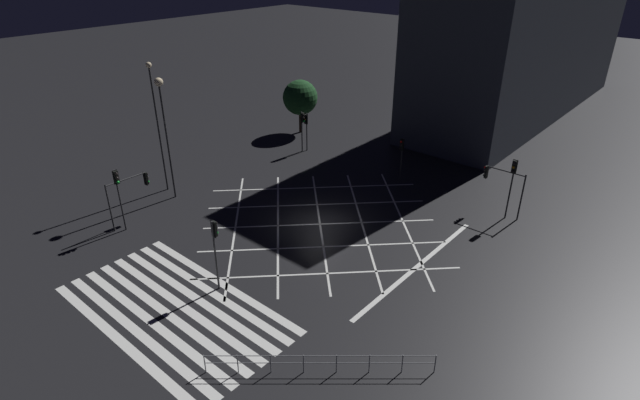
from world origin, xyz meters
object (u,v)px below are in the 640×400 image
Objects in this scene: traffic_light_nw_cross at (306,124)px; street_tree_near at (300,98)px; traffic_light_sw_cross at (131,188)px; traffic_light_ne_cross at (512,177)px; traffic_light_ne_main at (501,180)px; street_lamp_west at (156,113)px; traffic_light_nw_main at (303,124)px; street_lamp_east at (163,109)px; traffic_light_sw_main at (118,188)px; traffic_light_median_south at (215,241)px; traffic_light_median_north at (401,151)px.

street_tree_near is (-3.95, 3.50, 1.06)m from traffic_light_nw_cross.
traffic_light_sw_cross is 0.65× the size of street_tree_near.
traffic_light_ne_cross reaches higher than traffic_light_ne_main.
street_lamp_west is at bearing 31.92° from traffic_light_ne_main.
traffic_light_nw_main is at bearing -45.13° from street_tree_near.
traffic_light_sw_cross is at bearing -73.32° from street_lamp_east.
traffic_light_ne_main is (18.13, 18.92, -0.58)m from traffic_light_sw_main.
street_tree_near is (-4.50, 22.50, 0.46)m from traffic_light_sw_main.
traffic_light_ne_cross reaches higher than traffic_light_nw_cross.
street_tree_near is (-14.44, 22.44, 0.53)m from traffic_light_median_south.
traffic_light_median_south is (10.58, -18.56, 0.38)m from traffic_light_nw_main.
traffic_light_sw_cross is at bearing 43.64° from traffic_light_ne_main.
traffic_light_nw_cross is 0.67× the size of street_tree_near.
street_lamp_west is at bearing -43.74° from traffic_light_median_north.
traffic_light_median_north is at bearing 3.07° from traffic_light_nw_main.
street_lamp_east is (-1.21, 4.03, 4.39)m from traffic_light_sw_cross.
street_tree_near is at bearing -8.99° from traffic_light_ne_main.
traffic_light_nw_cross reaches higher than traffic_light_sw_cross.
street_tree_near is at bearing 93.93° from street_lamp_west.
street_tree_near is at bearing 32.77° from traffic_light_median_south.
traffic_light_median_north is (10.35, 0.56, -0.17)m from traffic_light_nw_main.
traffic_light_sw_cross is at bearing 0.07° from traffic_light_nw_cross.
street_tree_near reaches higher than traffic_light_nw_main.
street_tree_near is at bearing -103.16° from traffic_light_median_north.
traffic_light_sw_main is at bearing -26.84° from traffic_light_median_north.
traffic_light_nw_main is at bearing 0.38° from traffic_light_sw_cross.
traffic_light_sw_main reaches higher than traffic_light_nw_cross.
traffic_light_sw_main is 0.45× the size of street_lamp_west.
traffic_light_median_south reaches higher than traffic_light_ne_main.
street_lamp_west reaches higher than traffic_light_ne_main.
traffic_light_nw_main is 5.55m from street_tree_near.
street_lamp_east is (-1.74, 5.17, 3.82)m from traffic_light_sw_main.
traffic_light_sw_cross is 6.40m from street_lamp_west.
street_tree_near reaches higher than traffic_light_nw_cross.
traffic_light_median_north is (10.25, 0.18, -0.02)m from traffic_light_nw_cross.
street_lamp_east is (-20.73, -13.39, 3.80)m from traffic_light_ne_cross.
traffic_light_median_north is at bearing 46.26° from street_lamp_west.
street_lamp_east is 1.70× the size of street_tree_near.
traffic_light_ne_main is (-0.87, 0.36, -0.60)m from traffic_light_ne_cross.
traffic_light_median_south is (10.47, -1.07, 0.50)m from traffic_light_sw_cross.
street_tree_near is at bearing 101.31° from traffic_light_sw_main.
traffic_light_sw_cross is at bearing -29.55° from traffic_light_median_north.
traffic_light_sw_cross is 26.18m from traffic_light_ne_cross.
street_lamp_east is at bearing -13.39° from street_lamp_west.
traffic_light_median_north is 9.33m from traffic_light_ne_cross.
street_lamp_east is at bearing 108.57° from traffic_light_sw_main.
street_lamp_east is at bearing 34.70° from traffic_light_ne_main.
street_lamp_east reaches higher than traffic_light_sw_main.
traffic_light_sw_main is at bearing -78.69° from street_tree_near.
street_lamp_west is at bearing -59.77° from traffic_light_ne_cross.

